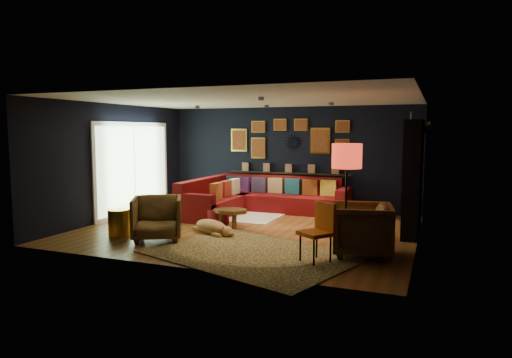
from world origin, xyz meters
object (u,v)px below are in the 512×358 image
at_px(armchair_right, 362,227).
at_px(orange_chair, 320,227).
at_px(armchair_left, 157,216).
at_px(gold_stool, 119,223).
at_px(floor_lamp, 347,160).
at_px(pouf, 218,216).
at_px(coffee_table, 231,213).
at_px(dog, 211,224).
at_px(sectional, 254,200).

distance_m(armchair_right, orange_chair, 0.82).
relative_size(armchair_left, gold_stool, 1.73).
bearing_deg(orange_chair, floor_lamp, 109.17).
bearing_deg(pouf, coffee_table, -27.71).
bearing_deg(gold_stool, orange_chair, -3.93).
relative_size(gold_stool, dog, 0.45).
bearing_deg(pouf, floor_lamp, -20.58).
bearing_deg(armchair_left, orange_chair, -34.65).
height_order(armchair_left, floor_lamp, floor_lamp).
height_order(gold_stool, floor_lamp, floor_lamp).
height_order(coffee_table, gold_stool, gold_stool).
height_order(armchair_left, dog, armchair_left).
xyz_separation_m(pouf, armchair_right, (3.22, -1.30, 0.28)).
height_order(armchair_right, gold_stool, armchair_right).
bearing_deg(gold_stool, floor_lamp, 7.30).
distance_m(sectional, gold_stool, 3.55).
relative_size(sectional, dog, 2.97).
bearing_deg(coffee_table, sectional, 97.36).
bearing_deg(pouf, armchair_left, -104.60).
bearing_deg(sectional, armchair_right, -43.51).
distance_m(gold_stool, floor_lamp, 4.42).
xyz_separation_m(pouf, orange_chair, (2.68, -1.91, 0.36)).
height_order(sectional, floor_lamp, floor_lamp).
bearing_deg(armchair_right, orange_chair, -52.43).
xyz_separation_m(armchair_left, gold_stool, (-0.86, -0.00, -0.19)).
distance_m(orange_chair, dog, 2.66).
relative_size(coffee_table, armchair_right, 0.80).
bearing_deg(gold_stool, sectional, 66.05).
bearing_deg(gold_stool, coffee_table, 40.45).
distance_m(sectional, coffee_table, 1.83).
bearing_deg(coffee_table, armchair_left, -119.82).
xyz_separation_m(coffee_table, armchair_right, (2.83, -1.09, 0.14)).
relative_size(armchair_left, floor_lamp, 0.50).
height_order(sectional, dog, sectional).
height_order(coffee_table, floor_lamp, floor_lamp).
bearing_deg(pouf, gold_stool, -128.12).
height_order(pouf, armchair_right, armchair_right).
bearing_deg(coffee_table, floor_lamp, -19.40).
relative_size(coffee_table, pouf, 1.58).
distance_m(gold_stool, orange_chair, 3.98).
distance_m(gold_stool, dog, 1.75).
height_order(gold_stool, dog, gold_stool).
bearing_deg(armchair_left, coffee_table, 30.57).
relative_size(armchair_left, armchair_right, 0.95).
xyz_separation_m(sectional, pouf, (-0.16, -1.61, -0.14)).
bearing_deg(sectional, dog, -87.39).
height_order(coffee_table, armchair_right, armchair_right).
bearing_deg(coffee_table, orange_chair, -36.63).
distance_m(coffee_table, gold_stool, 2.20).
bearing_deg(orange_chair, pouf, -179.77).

